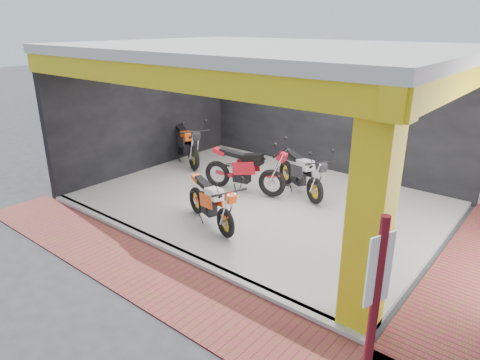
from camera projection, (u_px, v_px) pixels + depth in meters
name	position (u px, v px, depth m)	size (l,w,h in m)	color
ground	(206.00, 232.00, 8.97)	(80.00, 80.00, 0.00)	#2D2D30
showroom_floor	(262.00, 201.00, 10.41)	(8.00, 6.00, 0.10)	silver
showroom_ceiling	(265.00, 49.00, 9.18)	(8.40, 6.40, 0.20)	beige
back_wall	(328.00, 112.00, 12.07)	(8.20, 0.20, 3.50)	black
left_wall	(148.00, 111.00, 12.25)	(0.20, 6.20, 3.50)	black
corner_column	(371.00, 216.00, 5.60)	(0.50, 0.50, 3.50)	gold
header_beam_front	(159.00, 76.00, 7.10)	(8.40, 0.30, 0.40)	gold
header_beam_right	(465.00, 77.00, 6.91)	(0.30, 6.40, 0.40)	gold
floor_kerb	(169.00, 249.00, 8.21)	(8.00, 0.20, 0.10)	silver
paver_front	(136.00, 267.00, 7.65)	(9.00, 1.40, 0.03)	maroon
paver_right	(480.00, 270.00, 7.58)	(1.40, 7.00, 0.03)	maroon
signpost	(374.00, 313.00, 4.38)	(0.14, 0.33, 2.43)	#5D0E15
moto_hero	(225.00, 209.00, 8.31)	(2.03, 0.75, 1.24)	#FF470A
moto_row_a	(316.00, 178.00, 9.87)	(2.15, 0.79, 1.31)	black
moto_row_b	(272.00, 170.00, 10.25)	(2.33, 0.86, 1.42)	#B11221
moto_row_c	(193.00, 146.00, 12.15)	(2.36, 0.87, 1.44)	black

